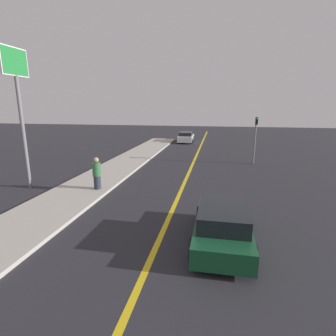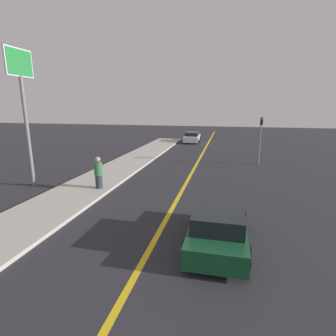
# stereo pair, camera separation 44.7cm
# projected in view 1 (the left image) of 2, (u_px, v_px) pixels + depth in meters

# --- Properties ---
(road_center_line) EXTENTS (0.20, 60.00, 0.01)m
(road_center_line) POSITION_uv_depth(u_px,v_px,m) (188.00, 174.00, 17.47)
(road_center_line) COLOR gold
(road_center_line) RESTS_ON ground_plane
(sidewalk_left) EXTENTS (3.07, 35.55, 0.15)m
(sidewalk_left) POSITION_uv_depth(u_px,v_px,m) (113.00, 171.00, 18.18)
(sidewalk_left) COLOR #ADA89E
(sidewalk_left) RESTS_ON ground_plane
(car_near_right_lane) EXTENTS (1.91, 4.14, 1.34)m
(car_near_right_lane) POSITION_uv_depth(u_px,v_px,m) (222.00, 225.00, 8.64)
(car_near_right_lane) COLOR #144728
(car_near_right_lane) RESTS_ON ground_plane
(car_ahead_center) EXTENTS (1.91, 4.12, 1.29)m
(car_ahead_center) POSITION_uv_depth(u_px,v_px,m) (186.00, 137.00, 32.63)
(car_ahead_center) COLOR silver
(car_ahead_center) RESTS_ON ground_plane
(pedestrian_far_standing) EXTENTS (0.44, 0.44, 1.71)m
(pedestrian_far_standing) POSITION_uv_depth(u_px,v_px,m) (97.00, 173.00, 13.81)
(pedestrian_far_standing) COLOR #282D3D
(pedestrian_far_standing) RESTS_ON sidewalk_left
(traffic_light) EXTENTS (0.18, 0.40, 3.62)m
(traffic_light) POSITION_uv_depth(u_px,v_px,m) (255.00, 135.00, 20.13)
(traffic_light) COLOR slate
(traffic_light) RESTS_ON ground_plane
(roadside_sign) EXTENTS (0.20, 1.84, 7.33)m
(roadside_sign) POSITION_uv_depth(u_px,v_px,m) (17.00, 87.00, 13.40)
(roadside_sign) COLOR slate
(roadside_sign) RESTS_ON ground_plane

